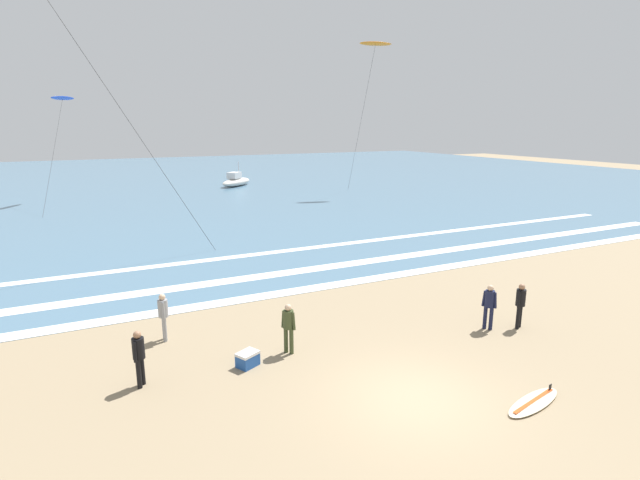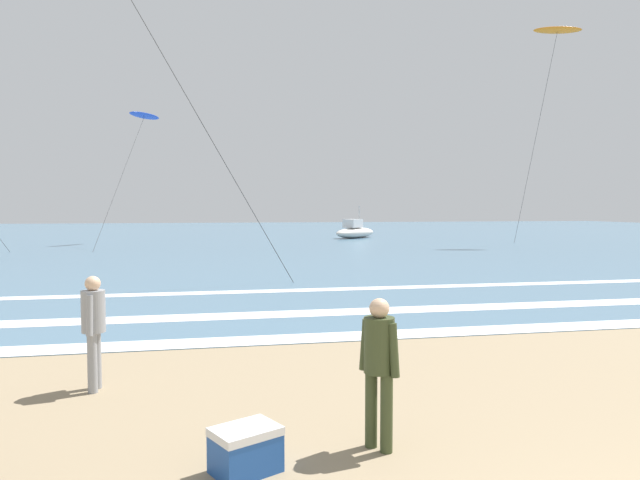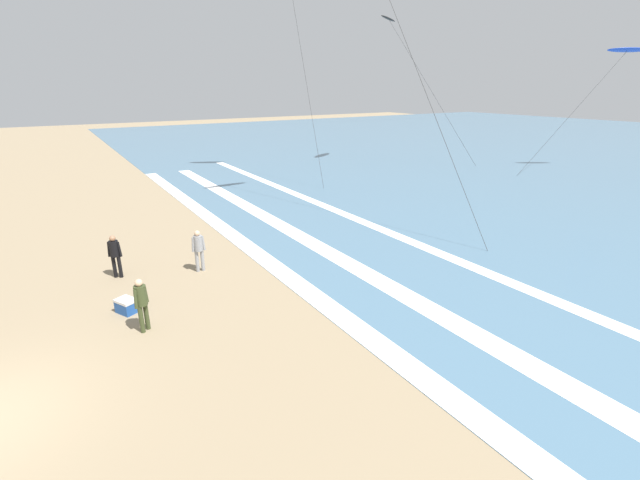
{
  "view_description": "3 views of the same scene",
  "coord_description": "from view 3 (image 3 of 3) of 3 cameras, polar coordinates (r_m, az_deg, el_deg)",
  "views": [
    {
      "loc": [
        -7.14,
        -9.08,
        6.92
      ],
      "look_at": [
        1.38,
        8.4,
        2.27
      ],
      "focal_mm": 27.4,
      "sensor_mm": 36.0,
      "label": 1
    },
    {
      "loc": [
        -3.66,
        -1.82,
        2.53
      ],
      "look_at": [
        -1.85,
        7.37,
        2.01
      ],
      "focal_mm": 32.16,
      "sensor_mm": 36.0,
      "label": 2
    },
    {
      "loc": [
        9.79,
        2.33,
        6.58
      ],
      "look_at": [
        1.67,
        7.43,
        3.14
      ],
      "focal_mm": 24.27,
      "sensor_mm": 36.0,
      "label": 3
    }
  ],
  "objects": [
    {
      "name": "surfer_right_near",
      "position": [
        17.07,
        -25.44,
        -1.51
      ],
      "size": [
        0.35,
        0.48,
        1.6
      ],
      "color": "black",
      "rests_on": "ground"
    },
    {
      "name": "surfer_left_near",
      "position": [
        16.55,
        -15.73,
        -0.91
      ],
      "size": [
        0.32,
        0.51,
        1.6
      ],
      "color": "gray",
      "rests_on": "ground"
    },
    {
      "name": "wave_foam_shoreline",
      "position": [
        13.52,
        1.86,
        -9.33
      ],
      "size": [
        52.05,
        0.79,
        0.01
      ],
      "primitive_type": "cube",
      "color": "white",
      "rests_on": "ocean_surface"
    },
    {
      "name": "cooler_box",
      "position": [
        14.63,
        -24.14,
        -7.91
      ],
      "size": [
        0.75,
        0.68,
        0.44
      ],
      "color": "#1E4C9E",
      "rests_on": "ground"
    },
    {
      "name": "surfer_mid_group",
      "position": [
        13.08,
        -22.5,
        -7.36
      ],
      "size": [
        0.37,
        0.46,
        1.6
      ],
      "color": "#384223",
      "rests_on": "ground"
    },
    {
      "name": "kite_black_high_right",
      "position": [
        39.8,
        9.08,
        26.78
      ],
      "size": [
        6.78,
        7.51,
        11.92
      ],
      "color": "black",
      "rests_on": "ground"
    },
    {
      "name": "wave_foam_mid_break",
      "position": [
        14.17,
        13.61,
        -8.5
      ],
      "size": [
        54.43,
        0.87,
        0.01
      ],
      "primitive_type": "cube",
      "color": "white",
      "rests_on": "ocean_surface"
    },
    {
      "name": "wave_foam_outer_break",
      "position": [
        17.61,
        19.47,
        -3.37
      ],
      "size": [
        56.33,
        0.64,
        0.01
      ],
      "primitive_type": "cube",
      "color": "white",
      "rests_on": "ocean_surface"
    },
    {
      "name": "kite_blue_low_near",
      "position": [
        42.62,
        35.49,
        19.67
      ],
      "size": [
        3.36,
        9.81,
        9.34
      ],
      "color": "blue",
      "rests_on": "ground"
    }
  ]
}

